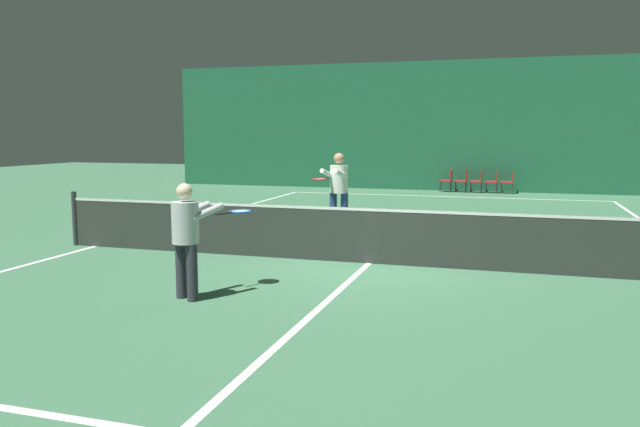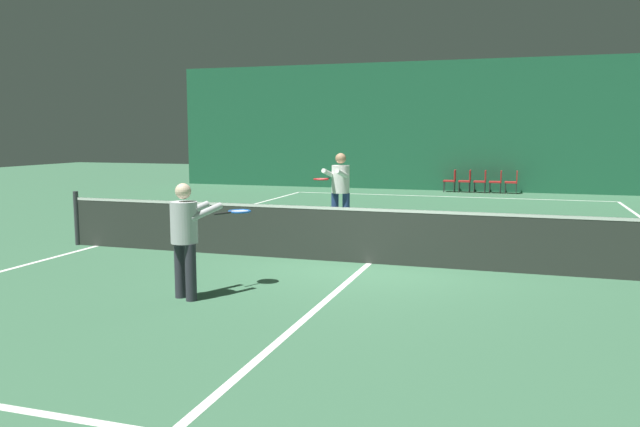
{
  "view_description": "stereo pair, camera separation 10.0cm",
  "coord_description": "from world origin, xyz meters",
  "views": [
    {
      "loc": [
        2.27,
        -10.22,
        2.2
      ],
      "look_at": [
        -0.73,
        -0.49,
        0.89
      ],
      "focal_mm": 35.0,
      "sensor_mm": 36.0,
      "label": 1
    },
    {
      "loc": [
        2.37,
        -10.19,
        2.2
      ],
      "look_at": [
        -0.73,
        -0.49,
        0.89
      ],
      "focal_mm": 35.0,
      "sensor_mm": 36.0,
      "label": 2
    }
  ],
  "objects": [
    {
      "name": "court_line_sideline_left",
      "position": [
        -5.5,
        0.0,
        0.0
      ],
      "size": [
        0.1,
        23.8,
        0.0
      ],
      "color": "white",
      "rests_on": "ground"
    },
    {
      "name": "court_line_baseline_far",
      "position": [
        0.0,
        11.9,
        0.0
      ],
      "size": [
        11.0,
        0.1,
        0.0
      ],
      "color": "white",
      "rests_on": "ground"
    },
    {
      "name": "courtside_chair_3",
      "position": [
        1.64,
        13.76,
        0.49
      ],
      "size": [
        0.44,
        0.44,
        0.84
      ],
      "rotation": [
        0.0,
        0.0,
        -1.57
      ],
      "color": "#2D2D2D",
      "rests_on": "ground"
    },
    {
      "name": "player_far",
      "position": [
        -1.46,
        3.3,
        1.03
      ],
      "size": [
        0.56,
        1.43,
        1.77
      ],
      "rotation": [
        0.0,
        0.0,
        -1.71
      ],
      "color": "navy",
      "rests_on": "ground"
    },
    {
      "name": "tennis_net",
      "position": [
        0.0,
        0.0,
        0.51
      ],
      "size": [
        12.0,
        0.1,
        1.07
      ],
      "color": "#2D332D",
      "rests_on": "ground"
    },
    {
      "name": "ground_plane",
      "position": [
        0.0,
        0.0,
        0.0
      ],
      "size": [
        60.0,
        60.0,
        0.0
      ],
      "primitive_type": "plane",
      "color": "#386647"
    },
    {
      "name": "backdrop_curtain",
      "position": [
        0.0,
        14.31,
        2.48
      ],
      "size": [
        23.0,
        0.12,
        4.97
      ],
      "color": "#1E5B3D",
      "rests_on": "ground"
    },
    {
      "name": "court_line_service_far",
      "position": [
        0.0,
        6.4,
        0.0
      ],
      "size": [
        8.25,
        0.1,
        0.0
      ],
      "color": "white",
      "rests_on": "ground"
    },
    {
      "name": "court_line_centre",
      "position": [
        0.0,
        0.0,
        0.0
      ],
      "size": [
        0.1,
        12.8,
        0.0
      ],
      "color": "white",
      "rests_on": "ground"
    },
    {
      "name": "courtside_chair_0",
      "position": [
        -0.04,
        13.76,
        0.49
      ],
      "size": [
        0.44,
        0.44,
        0.84
      ],
      "rotation": [
        0.0,
        0.0,
        -1.57
      ],
      "color": "#2D2D2D",
      "rests_on": "ground"
    },
    {
      "name": "player_near",
      "position": [
        -1.8,
        -2.94,
        0.91
      ],
      "size": [
        0.85,
        1.33,
        1.56
      ],
      "rotation": [
        0.0,
        0.0,
        1.14
      ],
      "color": "#2D2D38",
      "rests_on": "ground"
    },
    {
      "name": "courtside_chair_1",
      "position": [
        0.52,
        13.76,
        0.49
      ],
      "size": [
        0.44,
        0.44,
        0.84
      ],
      "rotation": [
        0.0,
        0.0,
        -1.57
      ],
      "color": "#2D2D2D",
      "rests_on": "ground"
    },
    {
      "name": "courtside_chair_4",
      "position": [
        2.2,
        13.76,
        0.49
      ],
      "size": [
        0.44,
        0.44,
        0.84
      ],
      "rotation": [
        0.0,
        0.0,
        -1.57
      ],
      "color": "#2D2D2D",
      "rests_on": "ground"
    },
    {
      "name": "courtside_chair_2",
      "position": [
        1.08,
        13.76,
        0.49
      ],
      "size": [
        0.44,
        0.44,
        0.84
      ],
      "rotation": [
        0.0,
        0.0,
        -1.57
      ],
      "color": "#2D2D2D",
      "rests_on": "ground"
    }
  ]
}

